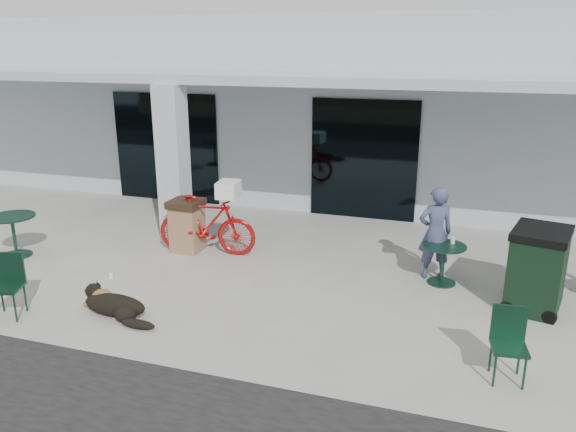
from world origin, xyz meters
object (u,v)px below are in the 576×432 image
(bicycle, at_px, (207,225))
(wheeled_bin, at_px, (537,269))
(cafe_chair_near, at_px, (6,287))
(cafe_chair_far_a, at_px, (509,347))
(cafe_table_far, at_px, (443,264))
(dog, at_px, (115,304))
(cafe_table_near, at_px, (14,236))
(trash_receptacle, at_px, (187,225))
(person, at_px, (435,233))

(bicycle, height_order, wheeled_bin, wheeled_bin)
(bicycle, distance_m, cafe_chair_near, 3.66)
(bicycle, xyz_separation_m, cafe_chair_far_a, (5.24, -2.77, -0.12))
(cafe_table_far, bearing_deg, cafe_chair_near, -151.88)
(cafe_chair_far_a, relative_size, wheeled_bin, 0.72)
(cafe_chair_near, distance_m, cafe_table_far, 6.79)
(dog, xyz_separation_m, cafe_table_near, (-3.22, 1.53, 0.20))
(cafe_chair_near, bearing_deg, trash_receptacle, 50.99)
(cafe_chair_near, relative_size, cafe_chair_far_a, 1.05)
(dog, relative_size, cafe_table_far, 1.59)
(cafe_table_far, distance_m, cafe_chair_far_a, 2.84)
(person, bearing_deg, cafe_table_near, -11.63)
(bicycle, height_order, person, person)
(cafe_table_near, xyz_separation_m, cafe_table_far, (7.74, 1.17, -0.06))
(dog, height_order, person, person)
(dog, bearing_deg, cafe_chair_near, -143.35)
(bicycle, height_order, dog, bicycle)
(cafe_table_near, distance_m, cafe_table_far, 7.83)
(bicycle, bearing_deg, cafe_chair_near, 146.67)
(cafe_table_far, bearing_deg, cafe_table_near, -171.43)
(person, bearing_deg, trash_receptacle, -20.57)
(cafe_chair_far_a, distance_m, wheeled_bin, 2.26)
(cafe_table_near, bearing_deg, cafe_table_far, 8.57)
(cafe_table_far, height_order, person, person)
(cafe_chair_near, xyz_separation_m, trash_receptacle, (1.20, 3.30, 0.04))
(cafe_table_far, xyz_separation_m, person, (-0.17, 0.22, 0.47))
(bicycle, bearing_deg, wheeled_bin, -102.47)
(trash_receptacle, relative_size, wheeled_bin, 0.81)
(cafe_chair_far_a, height_order, wheeled_bin, wheeled_bin)
(dog, distance_m, trash_receptacle, 2.83)
(cafe_table_far, bearing_deg, person, 128.50)
(cafe_table_near, xyz_separation_m, person, (7.57, 1.38, 0.41))
(cafe_table_far, bearing_deg, bicycle, 179.04)
(trash_receptacle, bearing_deg, wheeled_bin, -5.57)
(cafe_table_near, distance_m, trash_receptacle, 3.22)
(person, xyz_separation_m, wheeled_bin, (1.55, -0.71, -0.18))
(bicycle, relative_size, dog, 1.66)
(wheeled_bin, bearing_deg, person, 168.88)
(cafe_table_far, bearing_deg, dog, -149.16)
(bicycle, relative_size, cafe_table_far, 2.63)
(trash_receptacle, bearing_deg, bicycle, -3.95)
(bicycle, distance_m, cafe_table_far, 4.36)
(bicycle, xyz_separation_m, dog, (-0.17, -2.77, -0.38))
(dog, relative_size, trash_receptacle, 1.13)
(cafe_table_near, xyz_separation_m, wheeled_bin, (9.11, 0.67, 0.23))
(dog, height_order, cafe_chair_near, cafe_chair_near)
(bicycle, distance_m, trash_receptacle, 0.44)
(dog, height_order, cafe_table_far, cafe_table_far)
(cafe_chair_near, distance_m, person, 6.75)
(bicycle, distance_m, person, 4.19)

